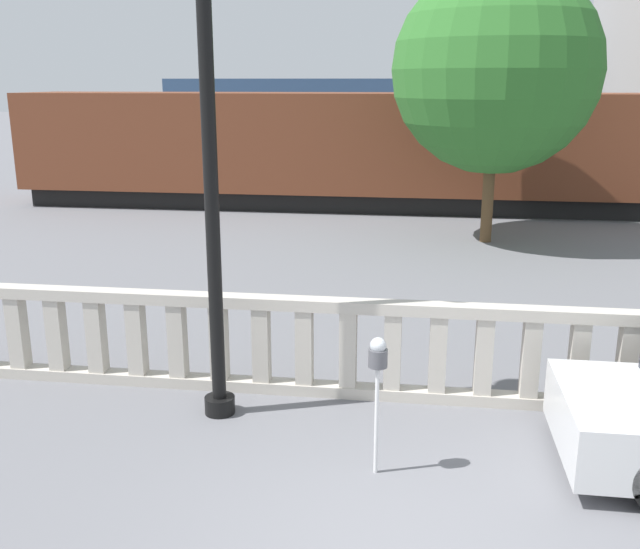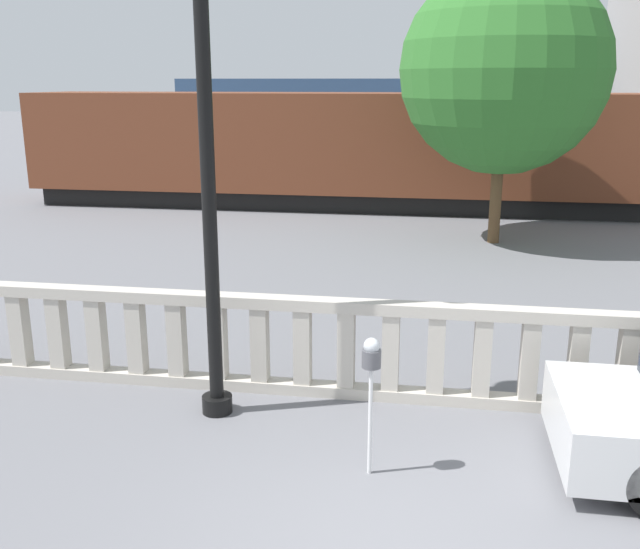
{
  "view_description": "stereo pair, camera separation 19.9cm",
  "coord_description": "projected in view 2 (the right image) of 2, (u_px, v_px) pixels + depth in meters",
  "views": [
    {
      "loc": [
        -0.01,
        -4.94,
        3.72
      ],
      "look_at": [
        -1.28,
        4.05,
        1.25
      ],
      "focal_mm": 40.0,
      "sensor_mm": 36.0,
      "label": 1
    },
    {
      "loc": [
        0.19,
        -4.91,
        3.72
      ],
      "look_at": [
        -1.28,
        4.05,
        1.25
      ],
      "focal_mm": 40.0,
      "sensor_mm": 36.0,
      "label": 2
    }
  ],
  "objects": [
    {
      "name": "balustrade",
      "position": [
        413.0,
        353.0,
        8.43
      ],
      "size": [
        17.14,
        0.24,
        1.22
      ],
      "color": "#BCB5A8",
      "rests_on": "ground"
    },
    {
      "name": "lamppost",
      "position": [
        205.0,
        110.0,
        7.4
      ],
      "size": [
        0.44,
        0.44,
        5.68
      ],
      "color": "black",
      "rests_on": "ground"
    },
    {
      "name": "parking_meter",
      "position": [
        371.0,
        364.0,
        6.7
      ],
      "size": [
        0.18,
        0.18,
        1.41
      ],
      "color": "silver",
      "rests_on": "ground"
    },
    {
      "name": "train_near",
      "position": [
        499.0,
        150.0,
        20.64
      ],
      "size": [
        27.63,
        2.93,
        3.99
      ],
      "color": "black",
      "rests_on": "ground"
    },
    {
      "name": "train_far",
      "position": [
        417.0,
        120.0,
        32.6
      ],
      "size": [
        21.5,
        3.19,
        4.43
      ],
      "color": "black",
      "rests_on": "ground"
    },
    {
      "name": "tree_left",
      "position": [
        504.0,
        70.0,
        15.97
      ],
      "size": [
        4.69,
        4.69,
        6.32
      ],
      "color": "brown",
      "rests_on": "ground"
    }
  ]
}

